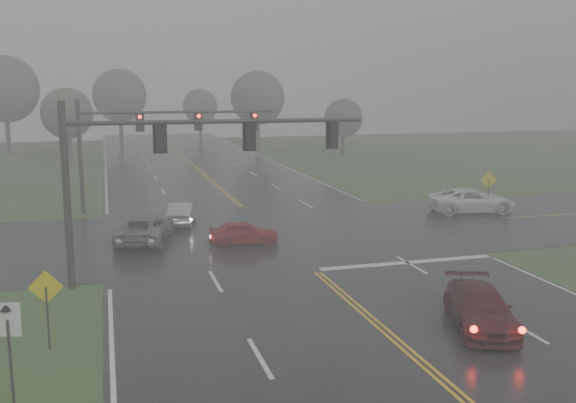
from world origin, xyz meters
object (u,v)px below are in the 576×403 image
object	(u,v)px
signal_gantry_near	(163,156)
signal_gantry_far	(143,133)
sedan_maroon	(479,327)
sedan_red	(244,244)
sedan_silver	(182,224)
car_grey	(145,242)
pickup_white	(471,213)

from	to	relation	value
signal_gantry_near	signal_gantry_far	bearing A→B (deg)	89.63
sedan_maroon	sedan_red	size ratio (longest dim) A/B	1.28
sedan_silver	signal_gantry_far	xyz separation A→B (m)	(-1.83, 4.91, 5.09)
car_grey	sedan_red	bearing A→B (deg)	173.02
pickup_white	signal_gantry_near	bearing A→B (deg)	123.82
sedan_silver	signal_gantry_far	distance (m)	7.30
signal_gantry_far	sedan_maroon	bearing A→B (deg)	-68.57
sedan_red	signal_gantry_near	world-z (taller)	signal_gantry_near
car_grey	signal_gantry_far	size ratio (longest dim) A/B	0.41
sedan_silver	sedan_maroon	bearing A→B (deg)	125.14
sedan_red	pickup_white	size ratio (longest dim) A/B	0.65
sedan_red	signal_gantry_far	size ratio (longest dim) A/B	0.28
sedan_red	car_grey	bearing A→B (deg)	78.41
sedan_maroon	sedan_red	xyz separation A→B (m)	(-5.23, 13.53, 0.00)
sedan_maroon	car_grey	distance (m)	18.43
sedan_maroon	pickup_white	distance (m)	20.79
sedan_red	sedan_silver	xyz separation A→B (m)	(-2.47, 5.84, 0.00)
car_grey	signal_gantry_far	distance (m)	10.22
car_grey	pickup_white	bearing A→B (deg)	-158.95
sedan_silver	signal_gantry_near	world-z (taller)	signal_gantry_near
pickup_white	sedan_red	bearing A→B (deg)	113.90
sedan_silver	signal_gantry_far	world-z (taller)	signal_gantry_far
sedan_red	sedan_maroon	bearing A→B (deg)	-149.07
signal_gantry_near	signal_gantry_far	world-z (taller)	signal_gantry_near
sedan_red	signal_gantry_far	world-z (taller)	signal_gantry_far
car_grey	signal_gantry_far	world-z (taller)	signal_gantry_far
sedan_maroon	car_grey	world-z (taller)	car_grey
pickup_white	signal_gantry_near	distance (m)	23.01
sedan_silver	signal_gantry_near	distance (m)	12.36
pickup_white	signal_gantry_far	bearing A→B (deg)	81.05
sedan_red	signal_gantry_far	xyz separation A→B (m)	(-4.29, 10.74, 5.09)
sedan_silver	pickup_white	size ratio (longest dim) A/B	0.72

